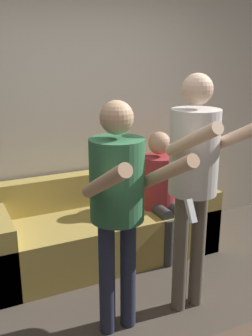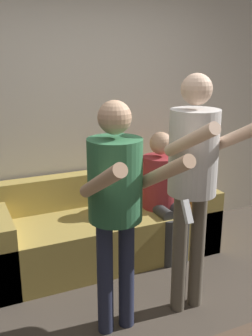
# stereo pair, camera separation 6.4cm
# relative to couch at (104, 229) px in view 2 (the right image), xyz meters

# --- Properties ---
(wall_back) EXTENTS (6.40, 0.06, 2.70)m
(wall_back) POSITION_rel_couch_xyz_m (-0.10, 0.43, 1.07)
(wall_back) COLOR beige
(wall_back) RESTS_ON ground_plane
(couch) EXTENTS (2.10, 0.78, 0.77)m
(couch) POSITION_rel_couch_xyz_m (0.00, 0.00, 0.00)
(couch) COLOR #AD9347
(couch) RESTS_ON ground_plane
(person_standing_left) EXTENTS (0.47, 0.75, 1.61)m
(person_standing_left) POSITION_rel_couch_xyz_m (-0.29, -1.00, 0.73)
(person_standing_left) COLOR #282D47
(person_standing_left) RESTS_ON ground_plane
(person_standing_right) EXTENTS (0.46, 0.68, 1.76)m
(person_standing_right) POSITION_rel_couch_xyz_m (0.29, -1.00, 0.83)
(person_standing_right) COLOR #6B6051
(person_standing_right) RESTS_ON ground_plane
(person_seated) EXTENTS (0.33, 0.54, 1.18)m
(person_seated) POSITION_rel_couch_xyz_m (0.55, -0.14, 0.38)
(person_seated) COLOR #383838
(person_seated) RESTS_ON ground_plane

